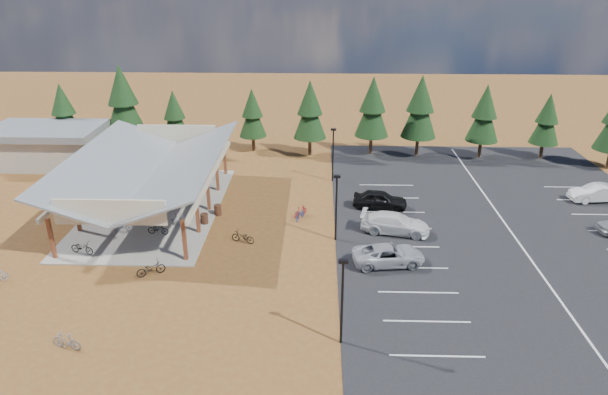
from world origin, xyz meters
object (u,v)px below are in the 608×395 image
Objects in this scene: bike_0 at (82,248)px; bike_7 at (196,175)px; bike_5 at (179,220)px; lamp_post_1 at (336,203)px; car_3 at (395,223)px; bike_2 at (144,196)px; bike_4 at (158,229)px; bike_pavilion at (150,167)px; car_2 at (389,255)px; bike_12 at (151,268)px; trash_bin_1 at (218,210)px; bike_3 at (164,171)px; bike_15 at (301,211)px; trash_bin_0 at (204,219)px; bike_1 at (123,226)px; outbuilding at (47,145)px; bike_14 at (300,215)px; bike_16 at (243,237)px; bike_6 at (190,187)px; lamp_post_2 at (333,151)px; bike_13 at (67,341)px; car_4 at (380,200)px; car_9 at (596,193)px.

bike_0 is 15.30m from bike_7.
bike_0 is at bearing 141.77° from bike_5.
lamp_post_1 is 5.22m from car_3.
bike_4 is (2.93, -6.23, -0.01)m from bike_2.
bike_pavilion is at bearing 25.96° from bike_4.
bike_7 is 22.32m from car_2.
bike_12 is (-12.26, -5.37, -2.48)m from lamp_post_1.
car_2 is at bearing -30.21° from trash_bin_1.
bike_15 is at bearing -106.31° from bike_3.
bike_3 is at bearing 9.63° from bike_0.
bike_7 is at bearing -88.22° from bike_3.
trash_bin_0 is 0.50× the size of bike_7.
trash_bin_0 is 7.96m from bike_12.
bike_pavilion is 12.18× the size of bike_5.
trash_bin_0 is at bearing -77.92° from bike_1.
bike_15 reaches higher than trash_bin_0.
outbuilding is 7.15× the size of bike_14.
bike_7 is (5.02, 14.46, 0.07)m from bike_0.
bike_14 is (9.50, 8.86, -0.10)m from bike_12.
bike_3 is 0.93× the size of bike_12.
trash_bin_1 reaches higher than bike_14.
bike_15 is (10.14, -7.61, -0.18)m from bike_7.
trash_bin_1 is 0.50× the size of bike_0.
bike_12 is (4.05, -11.94, -0.04)m from bike_2.
car_2 reaches higher than bike_16.
bike_3 is at bearing 58.79° from bike_7.
bike_pavilion reaches higher than bike_6.
bike_6 is (-12.82, -3.41, -2.40)m from lamp_post_2.
bike_pavilion is 11.27× the size of bike_13.
car_4 is at bearing -58.12° from lamp_post_2.
bike_pavilion is 10.95× the size of bike_3.
bike_pavilion is at bearing -38.16° from outbuilding.
bike_6 is at bearing -8.13° from bike_0.
bike_15 is at bearing -121.57° from bike_6.
trash_bin_0 is 4.55m from bike_16.
car_3 is (17.44, -10.35, 0.15)m from bike_7.
lamp_post_1 is at bearing 154.50° from car_4.
bike_3 is 1.16× the size of bike_15.
bike_0 is 0.37× the size of car_2.
bike_7 is 0.95× the size of bike_12.
lamp_post_2 is 16.05m from car_2.
bike_pavilion is at bearing -155.03° from bike_3.
bike_2 is at bearing -10.94° from bike_12.
lamp_post_2 reaches higher than car_9.
bike_pavilion is at bearing 141.36° from bike_6.
bike_pavilion reaches higher than bike_16.
trash_bin_0 is at bearing -129.93° from bike_2.
bike_3 reaches higher than bike_1.
bike_3 is at bearing 168.41° from bike_14.
lamp_post_1 is 3.23× the size of bike_5.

